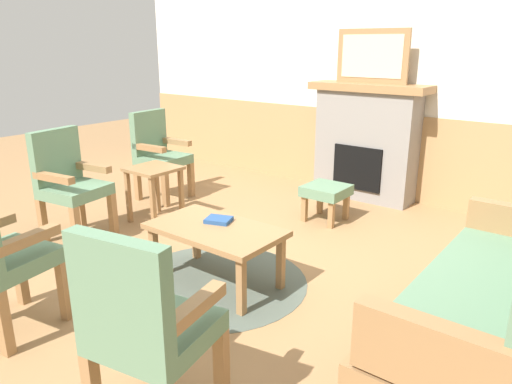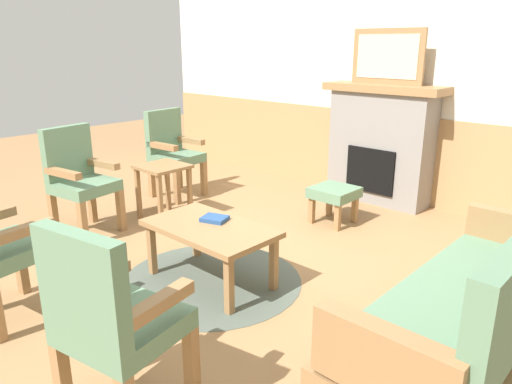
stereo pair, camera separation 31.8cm
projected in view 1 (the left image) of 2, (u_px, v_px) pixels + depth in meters
The scene contains 13 objects.
ground_plane at pixel (229, 270), 3.73m from camera, with size 14.00×14.00×0.00m, color #997047.
wall_back at pixel (380, 79), 5.30m from camera, with size 7.20×0.14×2.70m.
fireplace at pixel (366, 141), 5.31m from camera, with size 1.30×0.44×1.28m.
framed_picture at pixel (372, 56), 5.04m from camera, with size 0.80×0.04×0.56m.
couch at pixel (490, 301), 2.51m from camera, with size 0.70×1.80×0.98m.
coffee_table at pixel (215, 234), 3.42m from camera, with size 0.96×0.56×0.44m.
round_rug at pixel (217, 282), 3.53m from camera, with size 1.34×1.34×0.01m, color #4C564C.
book_on_table at pixel (219, 220), 3.50m from camera, with size 0.18×0.15×0.03m, color navy.
footstool at pixel (326, 193), 4.70m from camera, with size 0.40×0.40×0.36m.
armchair_near_fireplace at pixel (68, 180), 4.21m from camera, with size 0.55×0.55×0.98m.
armchair_by_window_left at pixel (158, 151), 5.34m from camera, with size 0.52×0.52×0.98m.
armchair_front_center at pixel (144, 322), 2.06m from camera, with size 0.56×0.56×0.98m.
side_table at pixel (154, 179), 4.63m from camera, with size 0.44×0.44×0.55m.
Camera 1 is at (2.25, -2.54, 1.69)m, focal length 33.56 mm.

